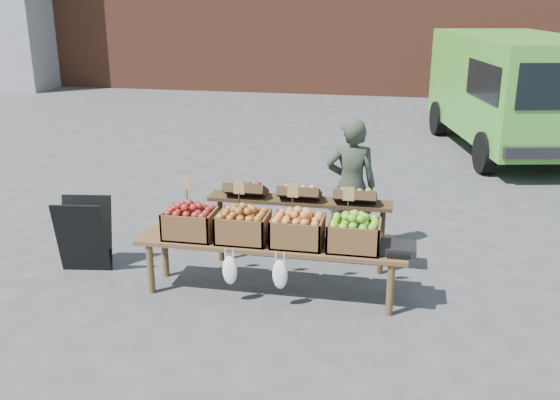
% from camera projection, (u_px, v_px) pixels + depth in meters
% --- Properties ---
extents(ground, '(80.00, 80.00, 0.00)m').
position_uv_depth(ground, '(291.00, 292.00, 6.42)').
color(ground, '#424245').
extents(delivery_van, '(3.22, 5.23, 2.18)m').
position_uv_depth(delivery_van, '(513.00, 95.00, 11.74)').
color(delivery_van, green).
rests_on(delivery_van, ground).
extents(vendor, '(0.62, 0.44, 1.59)m').
position_uv_depth(vendor, '(351.00, 186.00, 7.21)').
color(vendor, '#30382B').
rests_on(vendor, ground).
extents(chalkboard_sign, '(0.59, 0.38, 0.83)m').
position_uv_depth(chalkboard_sign, '(84.00, 235.00, 6.80)').
color(chalkboard_sign, black).
rests_on(chalkboard_sign, ground).
extents(back_table, '(2.10, 0.44, 1.04)m').
position_uv_depth(back_table, '(299.00, 223.00, 6.84)').
color(back_table, '#392717').
rests_on(back_table, ground).
extents(display_bench, '(2.70, 0.56, 0.57)m').
position_uv_depth(display_bench, '(270.00, 269.00, 6.28)').
color(display_bench, brown).
rests_on(display_bench, ground).
extents(crate_golden_apples, '(0.50, 0.40, 0.28)m').
position_uv_depth(crate_golden_apples, '(190.00, 223.00, 6.29)').
color(crate_golden_apples, maroon).
rests_on(crate_golden_apples, display_bench).
extents(crate_russet_pears, '(0.50, 0.40, 0.28)m').
position_uv_depth(crate_russet_pears, '(243.00, 227.00, 6.19)').
color(crate_russet_pears, '#AB6421').
rests_on(crate_russet_pears, display_bench).
extents(crate_red_apples, '(0.50, 0.40, 0.28)m').
position_uv_depth(crate_red_apples, '(298.00, 231.00, 6.09)').
color(crate_red_apples, gold).
rests_on(crate_red_apples, display_bench).
extents(crate_green_apples, '(0.50, 0.40, 0.28)m').
position_uv_depth(crate_green_apples, '(354.00, 235.00, 5.99)').
color(crate_green_apples, '#4F9121').
rests_on(crate_green_apples, display_bench).
extents(weighing_scale, '(0.34, 0.30, 0.08)m').
position_uv_depth(weighing_scale, '(398.00, 248.00, 5.94)').
color(weighing_scale, black).
rests_on(weighing_scale, display_bench).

